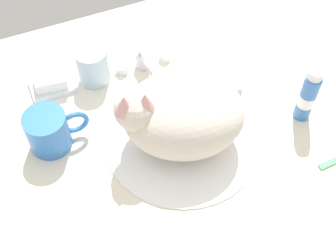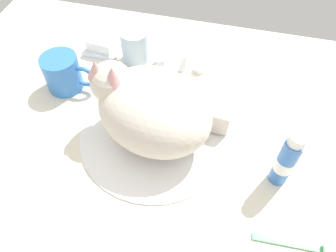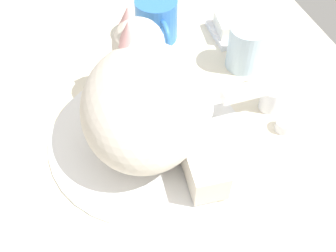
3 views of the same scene
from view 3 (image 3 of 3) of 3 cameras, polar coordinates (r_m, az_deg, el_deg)
ground_plane at (r=62.06cm, az=-3.04°, el=-2.52°), size 110.00×82.50×3.00cm
sink_basin at (r=60.57cm, az=-3.11°, el=-1.46°), size 30.54×30.54×0.75cm
faucet at (r=64.50cm, az=14.06°, el=4.13°), size 12.76×10.86×6.27cm
cat at (r=55.23cm, az=-3.11°, el=3.89°), size 27.86×24.51×16.06cm
coffee_mug at (r=76.16cm, az=-1.65°, el=15.35°), size 12.02×8.03×8.20cm
rinse_cup at (r=71.15cm, az=11.47°, el=11.31°), size 6.61×6.61×8.15cm
soap_dish at (r=79.83cm, az=8.90°, el=13.50°), size 9.00×6.40×1.20cm
soap_bar at (r=78.69cm, az=9.08°, el=14.63°), size 6.96×5.63×2.71cm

